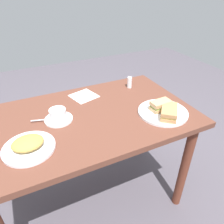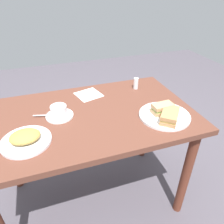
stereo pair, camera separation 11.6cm
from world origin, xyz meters
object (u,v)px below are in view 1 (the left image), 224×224
sandwich_front (161,105)px  salt_shaker (130,82)px  coffee_cup (58,114)px  coffee_saucer (59,119)px  dining_table (89,130)px  napkin (84,96)px  sandwich_plate (163,112)px  sandwich_back (169,112)px  spoon (43,120)px  side_plate (29,148)px

sandwich_front → salt_shaker: size_ratio=1.54×
coffee_cup → salt_shaker: 0.58m
coffee_saucer → sandwich_front: bearing=163.0°
coffee_saucer → dining_table: bearing=170.2°
napkin → salt_shaker: 0.33m
sandwich_plate → sandwich_front: size_ratio=2.36×
sandwich_back → napkin: size_ratio=1.09×
sandwich_plate → spoon: (0.63, -0.21, 0.01)m
dining_table → coffee_saucer: bearing=-9.8°
dining_table → coffee_saucer: size_ratio=7.93×
salt_shaker → dining_table: bearing=28.6°
dining_table → sandwich_front: sandwich_front is taller
coffee_saucer → salt_shaker: bearing=-161.2°
sandwich_front → sandwich_back: size_ratio=0.73×
coffee_cup → sandwich_back: bearing=156.1°
sandwich_front → napkin: bearing=-47.5°
sandwich_plate → napkin: sandwich_plate is taller
side_plate → salt_shaker: salt_shaker is taller
coffee_cup → napkin: 0.29m
coffee_cup → spoon: bearing=-14.3°
dining_table → sandwich_back: (-0.39, 0.21, 0.14)m
spoon → salt_shaker: salt_shaker is taller
sandwich_plate → sandwich_front: bearing=-77.5°
spoon → napkin: spoon is taller
coffee_saucer → spoon: 0.08m
sandwich_back → napkin: (0.34, -0.44, -0.04)m
dining_table → coffee_saucer: (0.16, -0.03, 0.11)m
sandwich_front → spoon: bearing=-16.8°
sandwich_plate → salt_shaker: size_ratio=3.63×
napkin → sandwich_front: bearing=132.5°
side_plate → salt_shaker: (-0.72, -0.36, 0.03)m
sandwich_back → salt_shaker: salt_shaker is taller
coffee_cup → sandwich_front: bearing=162.9°
sandwich_front → coffee_saucer: (0.55, -0.17, -0.04)m
coffee_cup → spoon: 0.08m
side_plate → napkin: size_ratio=1.56×
dining_table → napkin: (-0.06, -0.23, 0.11)m
sandwich_plate → sandwich_front: 0.04m
sandwich_plate → salt_shaker: (0.01, -0.37, 0.03)m
sandwich_plate → sandwich_back: sandwich_back is taller
sandwich_plate → sandwich_back: bearing=85.3°
sandwich_plate → napkin: (0.34, -0.39, -0.01)m
coffee_saucer → sandwich_plate: bearing=161.1°
sandwich_plate → salt_shaker: 0.38m
dining_table → sandwich_front: bearing=160.3°
sandwich_front → sandwich_back: 0.07m
side_plate → sandwich_front: bearing=-179.7°
sandwich_plate → spoon: size_ratio=2.88×
sandwich_back → coffee_cup: coffee_cup is taller
spoon → side_plate: 0.22m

